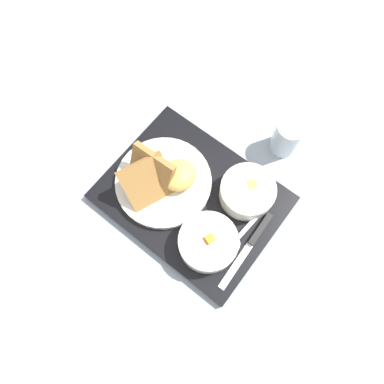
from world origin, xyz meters
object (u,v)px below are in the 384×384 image
(spoon, at_px, (239,237))
(plate_main, at_px, (163,179))
(bowl_salad, at_px, (208,242))
(glass_water, at_px, (286,138))
(knife, at_px, (254,239))
(bowl_soup, at_px, (247,191))

(spoon, bearing_deg, plate_main, -84.22)
(bowl_salad, relative_size, glass_water, 1.35)
(bowl_salad, height_order, knife, bowl_salad)
(bowl_soup, bearing_deg, knife, 138.14)
(knife, xyz_separation_m, glass_water, (0.09, -0.22, 0.02))
(bowl_soup, xyz_separation_m, spoon, (-0.05, 0.08, -0.02))
(plate_main, bearing_deg, spoon, -175.96)
(bowl_salad, relative_size, spoon, 0.92)
(spoon, bearing_deg, bowl_salad, -33.45)
(knife, bearing_deg, glass_water, -164.46)
(bowl_soup, distance_m, spoon, 0.10)
(plate_main, relative_size, glass_water, 2.35)
(spoon, bearing_deg, bowl_soup, -148.71)
(plate_main, bearing_deg, glass_water, -118.67)
(bowl_salad, xyz_separation_m, glass_water, (0.02, -0.30, -0.01))
(bowl_salad, height_order, spoon, bowl_salad)
(knife, relative_size, spoon, 1.42)
(bowl_salad, distance_m, bowl_soup, 0.14)
(glass_water, bearing_deg, spoon, 103.99)
(spoon, bearing_deg, knife, 124.49)
(knife, bearing_deg, plate_main, -87.69)
(bowl_soup, relative_size, plate_main, 0.56)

